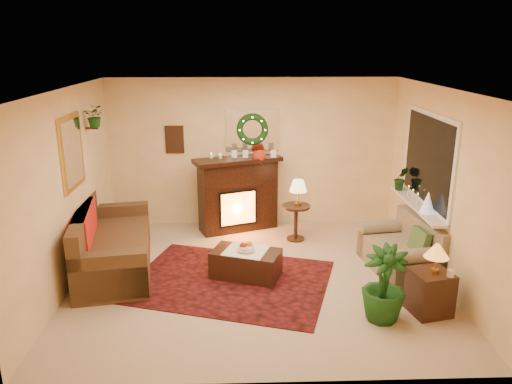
{
  "coord_description": "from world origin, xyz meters",
  "views": [
    {
      "loc": [
        -0.23,
        -6.34,
        3.17
      ],
      "look_at": [
        0.0,
        0.35,
        1.15
      ],
      "focal_mm": 35.0,
      "sensor_mm": 36.0,
      "label": 1
    }
  ],
  "objects_px": {
    "sofa": "(114,241)",
    "loveseat": "(401,243)",
    "fireplace": "(238,199)",
    "end_table_square": "(430,292)",
    "coffee_table": "(246,263)",
    "side_table_round": "(296,221)"
  },
  "relations": [
    {
      "from": "end_table_square",
      "to": "coffee_table",
      "type": "bearing_deg",
      "value": 154.74
    },
    {
      "from": "sofa",
      "to": "fireplace",
      "type": "distance_m",
      "value": 2.36
    },
    {
      "from": "sofa",
      "to": "side_table_round",
      "type": "distance_m",
      "value": 2.92
    },
    {
      "from": "sofa",
      "to": "loveseat",
      "type": "distance_m",
      "value": 4.11
    },
    {
      "from": "fireplace",
      "to": "end_table_square",
      "type": "distance_m",
      "value": 3.74
    },
    {
      "from": "coffee_table",
      "to": "side_table_round",
      "type": "bearing_deg",
      "value": 77.48
    },
    {
      "from": "side_table_round",
      "to": "end_table_square",
      "type": "height_order",
      "value": "side_table_round"
    },
    {
      "from": "side_table_round",
      "to": "coffee_table",
      "type": "xyz_separation_m",
      "value": [
        -0.85,
        -1.35,
        -0.11
      ]
    },
    {
      "from": "end_table_square",
      "to": "coffee_table",
      "type": "distance_m",
      "value": 2.44
    },
    {
      "from": "loveseat",
      "to": "coffee_table",
      "type": "distance_m",
      "value": 2.22
    },
    {
      "from": "sofa",
      "to": "loveseat",
      "type": "xyz_separation_m",
      "value": [
        4.1,
        -0.21,
        -0.01
      ]
    },
    {
      "from": "fireplace",
      "to": "end_table_square",
      "type": "bearing_deg",
      "value": -72.37
    },
    {
      "from": "end_table_square",
      "to": "sofa",
      "type": "bearing_deg",
      "value": 161.32
    },
    {
      "from": "end_table_square",
      "to": "coffee_table",
      "type": "height_order",
      "value": "end_table_square"
    },
    {
      "from": "coffee_table",
      "to": "end_table_square",
      "type": "bearing_deg",
      "value": -5.71
    },
    {
      "from": "side_table_round",
      "to": "coffee_table",
      "type": "bearing_deg",
      "value": -122.07
    },
    {
      "from": "sofa",
      "to": "side_table_round",
      "type": "bearing_deg",
      "value": 10.71
    },
    {
      "from": "sofa",
      "to": "end_table_square",
      "type": "relative_size",
      "value": 4.02
    },
    {
      "from": "side_table_round",
      "to": "fireplace",
      "type": "bearing_deg",
      "value": 150.76
    },
    {
      "from": "loveseat",
      "to": "coffee_table",
      "type": "relative_size",
      "value": 1.42
    },
    {
      "from": "side_table_round",
      "to": "end_table_square",
      "type": "bearing_deg",
      "value": -60.35
    },
    {
      "from": "fireplace",
      "to": "coffee_table",
      "type": "height_order",
      "value": "fireplace"
    }
  ]
}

